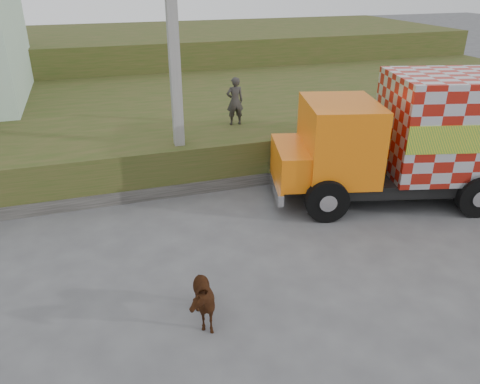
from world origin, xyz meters
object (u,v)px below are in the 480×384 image
object	(u,v)px
utility_pole	(174,60)
cargo_truck	(435,137)
cow	(198,298)
pedestrian	(235,101)

from	to	relation	value
utility_pole	cargo_truck	xyz separation A→B (m)	(7.10, -3.02, -2.11)
utility_pole	cow	distance (m)	7.41
cargo_truck	cow	world-z (taller)	cargo_truck
cow	pedestrian	size ratio (longest dim) A/B	0.80
cow	pedestrian	world-z (taller)	pedestrian
utility_pole	cargo_truck	size ratio (longest dim) A/B	0.90
pedestrian	cargo_truck	bearing A→B (deg)	137.76
cargo_truck	pedestrian	bearing A→B (deg)	150.99
utility_pole	cargo_truck	bearing A→B (deg)	-23.05
utility_pole	pedestrian	distance (m)	3.25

